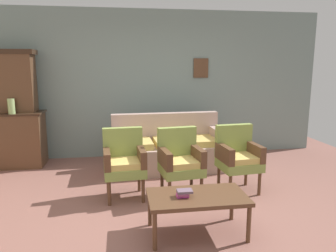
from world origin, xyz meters
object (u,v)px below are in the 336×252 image
(armchair_row_middle, at_px, (238,155))
(coffee_table, at_px, (197,199))
(vase_on_cabinet, at_px, (11,106))
(armchair_near_cabinet, at_px, (180,160))
(book_stack_on_table, at_px, (184,193))
(side_cabinet, at_px, (10,139))
(armchair_near_couch_end, at_px, (124,160))
(floral_couch, at_px, (168,149))

(armchair_row_middle, height_order, coffee_table, armchair_row_middle)
(vase_on_cabinet, distance_m, armchair_near_cabinet, 2.96)
(armchair_near_cabinet, xyz_separation_m, book_stack_on_table, (-0.16, -1.01, -0.04))
(side_cabinet, distance_m, book_stack_on_table, 3.66)
(side_cabinet, xyz_separation_m, vase_on_cabinet, (0.13, -0.19, 0.59))
(armchair_near_couch_end, relative_size, armchair_near_cabinet, 1.00)
(side_cabinet, distance_m, vase_on_cabinet, 0.63)
(floral_couch, xyz_separation_m, coffee_table, (-0.03, -2.14, 0.05))
(vase_on_cabinet, xyz_separation_m, armchair_row_middle, (3.31, -1.43, -0.55))
(vase_on_cabinet, height_order, floral_couch, vase_on_cabinet)
(armchair_near_couch_end, height_order, coffee_table, armchair_near_couch_end)
(armchair_near_couch_end, height_order, armchair_row_middle, same)
(book_stack_on_table, bearing_deg, armchair_near_cabinet, 81.15)
(side_cabinet, relative_size, vase_on_cabinet, 4.66)
(vase_on_cabinet, distance_m, armchair_near_couch_end, 2.33)
(floral_couch, distance_m, book_stack_on_table, 2.18)
(vase_on_cabinet, distance_m, armchair_row_middle, 3.64)
(side_cabinet, bearing_deg, floral_couch, -11.40)
(vase_on_cabinet, height_order, armchair_near_couch_end, vase_on_cabinet)
(armchair_row_middle, relative_size, coffee_table, 0.90)
(coffee_table, bearing_deg, floral_couch, 89.19)
(armchair_near_couch_end, distance_m, armchair_row_middle, 1.54)
(side_cabinet, height_order, coffee_table, side_cabinet)
(vase_on_cabinet, bearing_deg, side_cabinet, 125.56)
(floral_couch, distance_m, armchair_row_middle, 1.35)
(vase_on_cabinet, bearing_deg, armchair_near_couch_end, -38.84)
(floral_couch, height_order, armchair_row_middle, same)
(vase_on_cabinet, bearing_deg, book_stack_on_table, -47.10)
(coffee_table, bearing_deg, book_stack_on_table, -170.98)
(armchair_row_middle, distance_m, book_stack_on_table, 1.46)
(side_cabinet, height_order, vase_on_cabinet, vase_on_cabinet)
(armchair_near_couch_end, bearing_deg, armchair_near_cabinet, -6.50)
(coffee_table, height_order, book_stack_on_table, book_stack_on_table)
(book_stack_on_table, bearing_deg, coffee_table, 9.02)
(armchair_near_cabinet, distance_m, armchair_row_middle, 0.82)
(armchair_near_couch_end, height_order, book_stack_on_table, armchair_near_couch_end)
(floral_couch, height_order, armchair_near_couch_end, same)
(armchair_near_couch_end, bearing_deg, book_stack_on_table, -62.47)
(side_cabinet, bearing_deg, book_stack_on_table, -47.55)
(armchair_row_middle, xyz_separation_m, coffee_table, (-0.83, -1.06, -0.12))
(side_cabinet, xyz_separation_m, armchair_near_cabinet, (2.62, -1.69, 0.03))
(armchair_near_cabinet, xyz_separation_m, coffee_table, (-0.01, -0.98, -0.12))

